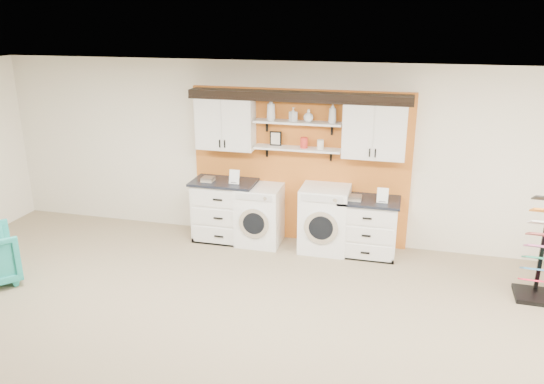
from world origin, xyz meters
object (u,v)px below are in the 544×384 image
(base_cabinet_left, at_px, (225,210))
(base_cabinet_right, at_px, (368,227))
(sample_rack, at_px, (543,262))
(washer, at_px, (260,215))
(dryer, at_px, (325,219))

(base_cabinet_left, relative_size, base_cabinet_right, 1.12)
(base_cabinet_right, distance_m, sample_rack, 2.37)
(base_cabinet_left, distance_m, washer, 0.58)
(base_cabinet_left, height_order, sample_rack, sample_rack)
(washer, bearing_deg, dryer, -0.00)
(base_cabinet_right, height_order, sample_rack, sample_rack)
(base_cabinet_right, bearing_deg, base_cabinet_left, -180.00)
(washer, bearing_deg, sample_rack, -11.38)
(dryer, xyz_separation_m, sample_rack, (2.89, -0.79, -0.00))
(base_cabinet_right, distance_m, dryer, 0.66)
(washer, distance_m, sample_rack, 3.99)
(base_cabinet_left, bearing_deg, sample_rack, -9.99)
(base_cabinet_left, bearing_deg, dryer, -0.12)
(base_cabinet_left, height_order, washer, base_cabinet_left)
(base_cabinet_right, distance_m, washer, 1.68)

